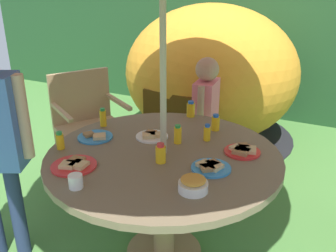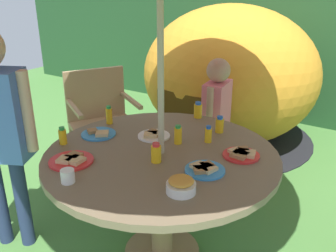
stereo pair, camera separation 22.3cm
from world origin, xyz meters
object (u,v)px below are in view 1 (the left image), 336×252
(garden_table, at_px, (164,171))
(juice_bottle_front_edge, at_px, (207,133))
(plate_near_left, at_px, (95,137))
(juice_bottle_mid_right, at_px, (161,154))
(child_in_pink_shirt, at_px, (206,106))
(juice_bottle_center_back, at_px, (60,141))
(snack_bowl, at_px, (193,184))
(plate_near_right, at_px, (74,165))
(juice_bottle_spot_b, at_px, (216,123))
(juice_bottle_center_front, at_px, (103,118))
(plate_far_left, at_px, (211,167))
(juice_bottle_spot_a, at_px, (191,109))
(plate_far_right, at_px, (243,150))
(plate_mid_left, at_px, (152,136))
(wooden_chair, at_px, (88,119))
(juice_bottle_back_edge, at_px, (178,135))
(dome_tent, at_px, (210,74))

(garden_table, bearing_deg, juice_bottle_front_edge, 60.21)
(plate_near_left, height_order, juice_bottle_mid_right, juice_bottle_mid_right)
(child_in_pink_shirt, relative_size, juice_bottle_center_back, 10.05)
(snack_bowl, bearing_deg, juice_bottle_center_back, 174.59)
(plate_near_right, height_order, juice_bottle_spot_b, juice_bottle_spot_b)
(child_in_pink_shirt, xyz_separation_m, juice_bottle_center_front, (-0.46, -0.78, 0.09))
(plate_far_left, xyz_separation_m, juice_bottle_front_edge, (-0.15, 0.35, 0.04))
(juice_bottle_center_back, height_order, juice_bottle_spot_a, juice_bottle_spot_a)
(plate_far_right, bearing_deg, plate_mid_left, -175.88)
(wooden_chair, relative_size, plate_mid_left, 4.52)
(juice_bottle_spot_a, bearing_deg, juice_bottle_mid_right, -79.69)
(child_in_pink_shirt, height_order, juice_bottle_spot_b, child_in_pink_shirt)
(wooden_chair, height_order, juice_bottle_back_edge, wooden_chair)
(plate_far_left, bearing_deg, snack_bowl, -89.91)
(juice_bottle_center_front, xyz_separation_m, juice_bottle_spot_b, (0.72, 0.27, -0.01))
(plate_far_left, bearing_deg, juice_bottle_front_edge, 113.75)
(snack_bowl, bearing_deg, plate_far_right, 79.14)
(plate_far_right, distance_m, plate_far_left, 0.29)
(plate_far_right, relative_size, juice_bottle_front_edge, 1.95)
(plate_near_right, distance_m, juice_bottle_center_front, 0.60)
(wooden_chair, xyz_separation_m, dome_tent, (0.63, 1.33, 0.17))
(plate_near_left, relative_size, juice_bottle_mid_right, 1.97)
(plate_mid_left, distance_m, juice_bottle_center_back, 0.56)
(juice_bottle_center_front, xyz_separation_m, juice_bottle_mid_right, (0.60, -0.30, -0.01))
(plate_near_right, bearing_deg, juice_bottle_spot_a, 75.31)
(child_in_pink_shirt, bearing_deg, juice_bottle_center_back, -27.90)
(plate_far_right, relative_size, juice_bottle_back_edge, 1.75)
(juice_bottle_center_back, bearing_deg, wooden_chair, 119.52)
(plate_mid_left, height_order, plate_far_right, same)
(snack_bowl, height_order, juice_bottle_center_back, juice_bottle_center_back)
(juice_bottle_front_edge, relative_size, juice_bottle_spot_b, 0.97)
(plate_mid_left, relative_size, plate_far_left, 0.96)
(plate_far_left, distance_m, juice_bottle_mid_right, 0.28)
(wooden_chair, xyz_separation_m, juice_bottle_spot_a, (0.97, -0.02, 0.25))
(plate_near_left, height_order, juice_bottle_spot_b, juice_bottle_spot_b)
(juice_bottle_center_back, distance_m, juice_bottle_front_edge, 0.90)
(plate_far_right, relative_size, juice_bottle_center_front, 1.64)
(plate_far_right, bearing_deg, juice_bottle_front_edge, 163.51)
(plate_near_left, distance_m, juice_bottle_center_back, 0.24)
(plate_mid_left, distance_m, juice_bottle_spot_b, 0.44)
(garden_table, xyz_separation_m, wooden_chair, (-1.07, 0.65, -0.07))
(juice_bottle_center_front, distance_m, juice_bottle_front_edge, 0.73)
(plate_near_left, height_order, juice_bottle_center_back, juice_bottle_center_back)
(wooden_chair, height_order, juice_bottle_center_back, wooden_chair)
(plate_far_right, relative_size, plate_far_left, 0.98)
(dome_tent, relative_size, child_in_pink_shirt, 1.87)
(snack_bowl, height_order, juice_bottle_spot_b, juice_bottle_spot_b)
(dome_tent, distance_m, child_in_pink_shirt, 1.06)
(child_in_pink_shirt, distance_m, juice_bottle_mid_right, 1.09)
(dome_tent, bearing_deg, garden_table, -71.51)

